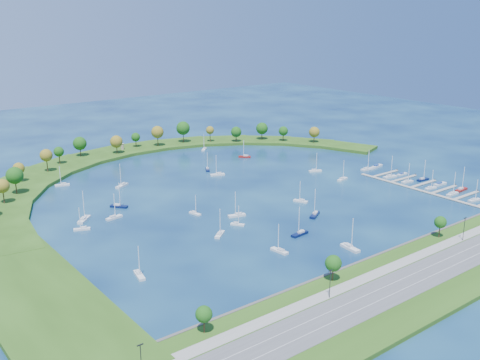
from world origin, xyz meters
TOP-DOWN VIEW (x-y plane):
  - ground at (0.00, 0.00)m, footprint 700.00×700.00m
  - south_shoreline at (0.03, -122.88)m, footprint 420.00×43.10m
  - breakwater at (-46.33, 48.72)m, footprint 286.74×247.64m
  - breakwater_trees at (-7.13, 88.18)m, footprint 238.06×92.92m
  - harbor_tower at (-10.46, 117.97)m, footprint 2.60×2.60m
  - dock_system at (85.30, -61.00)m, footprint 24.28×82.00m
  - moored_boat_0 at (9.98, 44.19)m, footprint 5.81×7.84m
  - moored_boat_1 at (4.83, -53.46)m, footprint 9.35×6.88m
  - moored_boat_2 at (-24.82, -31.19)m, footprint 8.80×4.49m
  - moored_boat_3 at (8.30, 31.12)m, footprint 8.83×5.44m
  - moored_boat_4 at (38.04, 89.01)m, footprint 7.11×6.94m
  - moored_boat_5 at (47.63, 54.98)m, footprint 7.51×7.17m
  - moored_boat_6 at (-72.34, 1.83)m, footprint 8.53×3.85m
  - moored_boat_7 at (-36.19, -74.46)m, footprint 3.19×8.35m
  - moored_boat_8 at (-17.22, -66.36)m, footprint 9.20×3.47m
  - moored_boat_9 at (13.84, -34.44)m, footprint 4.85×7.69m
  - moored_boat_10 at (-84.68, 7.65)m, footprint 8.90×8.82m
  - moored_boat_11 at (-89.90, -2.69)m, footprint 7.48×4.71m
  - moored_boat_12 at (-91.39, -59.19)m, footprint 4.04×8.68m
  - moored_boat_13 at (-63.54, 14.92)m, footprint 7.55×8.34m
  - moored_boat_14 at (-11.43, -89.90)m, footprint 3.56×9.63m
  - moored_boat_15 at (59.93, 1.35)m, footprint 8.21×5.20m
  - moored_boat_16 at (-46.80, 45.45)m, footprint 9.20×6.96m
  - moored_boat_17 at (-72.50, 67.24)m, footprint 8.18×4.30m
  - moored_boat_18 at (59.92, -20.84)m, footprint 8.33×3.80m
  - moored_boat_19 at (-39.04, -16.64)m, footprint 3.14×6.98m
  - moored_boat_20 at (-45.17, -45.51)m, footprint 7.90×6.86m
  - moored_boat_21 at (-31.56, -40.46)m, footprint 5.17×6.33m
  - docked_boat_0 at (85.53, -87.97)m, footprint 8.07×3.41m
  - docked_boat_2 at (85.51, -75.37)m, footprint 8.61×2.67m
  - docked_boat_3 at (96.00, -74.14)m, footprint 9.26×3.06m
  - docked_boat_4 at (85.54, -62.06)m, footprint 7.52×3.16m
  - docked_boat_5 at (95.97, -60.97)m, footprint 9.12×2.97m
  - docked_boat_6 at (85.53, -46.75)m, footprint 7.97×3.11m
  - docked_boat_7 at (96.02, -49.80)m, footprint 8.39×2.93m
  - docked_boat_8 at (85.51, -34.63)m, footprint 9.18×3.76m
  - docked_boat_9 at (95.99, -35.39)m, footprint 7.65×2.15m
  - docked_boat_10 at (87.91, -15.48)m, footprint 8.82×3.43m
  - docked_boat_11 at (97.86, -15.01)m, footprint 9.94×4.28m

SIDE VIEW (x-z plane):
  - ground at x=0.00m, z-range 0.00..0.00m
  - dock_system at x=85.30m, z-range -0.45..1.15m
  - docked_boat_9 at x=95.99m, z-range -0.21..1.35m
  - docked_boat_5 at x=95.97m, z-range -0.24..1.59m
  - docked_boat_11 at x=97.86m, z-range -0.26..1.70m
  - moored_boat_21 at x=-31.56m, z-range -3.90..5.59m
  - moored_boat_19 at x=-39.04m, z-range -4.10..5.81m
  - moored_boat_11 at x=-89.90m, z-range -4.47..6.21m
  - docked_boat_4 at x=85.54m, z-range -4.49..6.23m
  - moored_boat_9 at x=13.84m, z-range -4.61..6.37m
  - docked_boat_6 at x=85.53m, z-range -4.82..6.59m
  - moored_boat_4 at x=38.04m, z-range -4.82..6.59m
  - moored_boat_0 at x=9.98m, z-range -4.84..6.62m
  - docked_boat_0 at x=85.53m, z-range -4.86..6.64m
  - moored_boat_17 at x=-72.50m, z-range -4.90..6.69m
  - moored_boat_15 at x=59.93m, z-range -4.96..6.76m
  - moored_boat_18 at x=59.92m, z-range -5.01..6.81m
  - moored_boat_5 at x=47.63m, z-range -5.06..6.87m
  - moored_boat_7 at x=-36.19m, z-range -5.08..6.89m
  - moored_boat_20 at x=-45.17m, z-range -5.13..6.95m
  - docked_boat_7 at x=96.02m, z-range -5.15..6.96m
  - moored_boat_6 at x=-72.34m, z-range -5.15..6.97m
  - moored_boat_12 at x=-91.39m, z-range -5.24..7.07m
  - moored_boat_2 at x=-24.82m, z-range -5.31..7.15m
  - docked_boat_2 at x=85.51m, z-range -5.35..7.20m
  - moored_boat_3 at x=8.30m, z-range -5.37..7.21m
  - docked_boat_10 at x=87.91m, z-range -5.39..7.24m
  - moored_boat_13 at x=-63.54m, z-range -5.54..7.41m
  - docked_boat_8 at x=85.51m, z-range -5.61..7.49m
  - moored_boat_8 at x=-17.22m, z-range -5.66..7.54m
  - docked_boat_3 at x=96.00m, z-range -5.76..7.66m
  - moored_boat_16 at x=-46.80m, z-range -5.80..7.71m
  - moored_boat_1 at x=4.83m, z-range -5.87..7.79m
  - moored_boat_14 at x=-11.43m, z-range -5.96..7.88m
  - moored_boat_10 at x=-84.68m, z-range -6.21..8.18m
  - breakwater at x=-46.33m, z-range -0.01..1.99m
  - south_shoreline at x=0.03m, z-range -4.80..6.80m
  - harbor_tower at x=-10.46m, z-range 2.05..6.33m
  - breakwater_trees at x=-7.13m, z-range 3.18..18.66m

